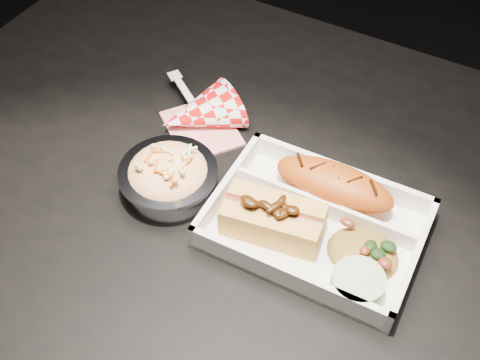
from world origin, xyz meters
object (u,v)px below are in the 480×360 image
food_tray (315,226)px  foil_coleslaw_cup (168,175)px  hotdog (273,217)px  napkin_fork (199,114)px  dining_table (284,252)px  fried_pastry (334,184)px

food_tray → foil_coleslaw_cup: bearing=-172.6°
hotdog → napkin_fork: size_ratio=0.76×
dining_table → foil_coleslaw_cup: foil_coleslaw_cup is taller
hotdog → napkin_fork: 0.22m
dining_table → food_tray: food_tray is taller
hotdog → fried_pastry: bearing=53.4°
hotdog → foil_coleslaw_cup: 0.15m
dining_table → hotdog: (-0.00, -0.04, 0.12)m
hotdog → food_tray: bearing=22.9°
fried_pastry → food_tray: bearing=-88.2°
foil_coleslaw_cup → food_tray: bearing=9.2°
food_tray → napkin_fork: size_ratio=1.52×
dining_table → hotdog: hotdog is taller
food_tray → fried_pastry: fried_pastry is taller
foil_coleslaw_cup → dining_table: bearing=15.8°
dining_table → hotdog: size_ratio=9.38×
dining_table → food_tray: (0.04, -0.01, 0.10)m
fried_pastry → napkin_fork: 0.23m
fried_pastry → napkin_fork: size_ratio=0.93×
food_tray → hotdog: 0.06m
fried_pastry → foil_coleslaw_cup: size_ratio=1.23×
dining_table → napkin_fork: 0.23m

